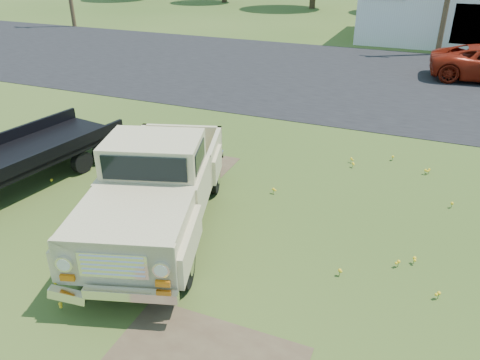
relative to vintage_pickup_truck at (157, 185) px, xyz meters
name	(u,v)px	position (x,y,z in m)	size (l,w,h in m)	color
ground	(202,241)	(1.11, -0.09, -1.10)	(140.00, 140.00, 0.00)	#334D19
asphalt_lot	(343,77)	(1.11, 14.91, -1.10)	(90.00, 14.00, 0.02)	black
dirt_patch_b	(195,163)	(-0.89, 3.41, -1.10)	(2.20, 1.60, 0.01)	#4C3928
commercial_building	(480,8)	(7.11, 26.90, 1.00)	(14.20, 8.20, 4.15)	silver
vintage_pickup_truck	(157,185)	(0.00, 0.00, 0.00)	(2.35, 6.04, 2.19)	tan
flatbed_trailer	(13,153)	(-4.64, 0.47, -0.22)	(2.13, 6.40, 1.74)	black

